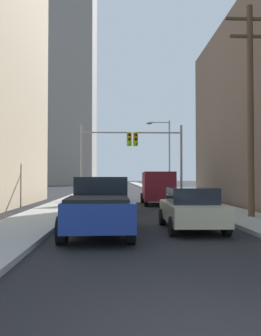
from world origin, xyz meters
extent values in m
cube|color=#9E9E99|center=(-4.59, 50.00, 0.07)|extent=(2.58, 160.00, 0.15)
cube|color=#9E9E99|center=(4.59, 50.00, 0.07)|extent=(2.58, 160.00, 0.15)
cube|color=navy|center=(-1.70, 7.76, 0.80)|extent=(2.18, 5.46, 0.80)
cube|color=black|center=(-1.70, 8.73, 1.55)|extent=(1.86, 1.86, 0.70)
cube|color=black|center=(-1.70, 6.41, 1.25)|extent=(1.84, 2.43, 0.10)
cylinder|color=black|center=(-2.66, 9.49, 0.40)|extent=(0.28, 0.80, 0.80)
cylinder|color=black|center=(-0.74, 9.49, 0.40)|extent=(0.28, 0.80, 0.80)
cylinder|color=black|center=(-2.66, 6.03, 0.40)|extent=(0.28, 0.80, 0.80)
cylinder|color=black|center=(-0.74, 6.03, 0.40)|extent=(0.28, 0.80, 0.80)
cube|color=maroon|center=(1.70, 20.56, 1.31)|extent=(2.20, 5.28, 1.90)
cube|color=black|center=(1.70, 23.16, 1.73)|extent=(1.76, 0.09, 0.60)
cylinder|color=black|center=(0.74, 22.22, 0.36)|extent=(0.24, 0.72, 0.72)
cylinder|color=black|center=(2.66, 22.22, 0.36)|extent=(0.24, 0.72, 0.72)
cylinder|color=black|center=(0.74, 18.90, 0.36)|extent=(0.24, 0.72, 0.72)
cylinder|color=black|center=(2.66, 18.90, 0.36)|extent=(0.24, 0.72, 0.72)
cube|color=#C6B793|center=(1.53, 8.62, 0.65)|extent=(1.86, 4.23, 0.65)
cube|color=black|center=(1.53, 8.47, 1.25)|extent=(1.61, 1.92, 0.55)
cylinder|color=black|center=(0.66, 9.97, 0.32)|extent=(0.22, 0.64, 0.64)
cylinder|color=black|center=(2.39, 9.97, 0.32)|extent=(0.22, 0.64, 0.64)
cylinder|color=black|center=(0.66, 7.28, 0.32)|extent=(0.22, 0.64, 0.64)
cylinder|color=black|center=(2.39, 7.28, 0.32)|extent=(0.22, 0.64, 0.64)
cube|color=slate|center=(-1.61, 15.21, 0.65)|extent=(1.94, 4.26, 0.65)
cube|color=black|center=(-1.61, 15.06, 1.25)|extent=(1.65, 1.95, 0.55)
cylinder|color=black|center=(-2.48, 16.56, 0.32)|extent=(0.22, 0.64, 0.64)
cylinder|color=black|center=(-0.75, 16.56, 0.32)|extent=(0.22, 0.64, 0.64)
cylinder|color=black|center=(-2.48, 13.87, 0.32)|extent=(0.22, 0.64, 0.64)
cylinder|color=black|center=(-0.75, 13.87, 0.32)|extent=(0.22, 0.64, 0.64)
cube|color=#B7BABF|center=(-1.55, 30.34, 0.65)|extent=(1.94, 4.26, 0.65)
cube|color=black|center=(-1.55, 30.19, 1.25)|extent=(1.65, 1.95, 0.55)
cylinder|color=black|center=(-2.41, 31.68, 0.32)|extent=(0.22, 0.64, 0.64)
cylinder|color=black|center=(-0.68, 31.68, 0.32)|extent=(0.22, 0.64, 0.64)
cylinder|color=black|center=(-2.41, 29.00, 0.32)|extent=(0.22, 0.64, 0.64)
cylinder|color=black|center=(-0.68, 29.00, 0.32)|extent=(0.22, 0.64, 0.64)
cylinder|color=gray|center=(-3.90, 23.40, 3.00)|extent=(0.18, 0.18, 6.00)
cylinder|color=gray|center=(-2.04, 23.40, 5.40)|extent=(3.71, 0.12, 0.12)
cube|color=gold|center=(-0.19, 23.40, 4.88)|extent=(0.38, 0.30, 1.05)
sphere|color=black|center=(-0.19, 23.23, 5.21)|extent=(0.24, 0.24, 0.24)
sphere|color=black|center=(-0.19, 23.23, 4.88)|extent=(0.24, 0.24, 0.24)
sphere|color=#19D833|center=(-0.19, 23.23, 4.54)|extent=(0.24, 0.24, 0.24)
cylinder|color=gray|center=(3.90, 23.40, 3.00)|extent=(0.18, 0.18, 6.00)
cylinder|color=gray|center=(2.10, 23.40, 5.40)|extent=(3.59, 0.12, 0.12)
cube|color=gold|center=(0.30, 23.40, 4.88)|extent=(0.38, 0.30, 1.05)
sphere|color=black|center=(0.30, 23.23, 5.21)|extent=(0.24, 0.24, 0.24)
sphere|color=black|center=(0.30, 23.23, 4.88)|extent=(0.24, 0.24, 0.24)
sphere|color=#19D833|center=(0.30, 23.23, 4.54)|extent=(0.24, 0.24, 0.24)
cylinder|color=brown|center=(4.85, 11.52, 4.82)|extent=(0.28, 0.28, 9.64)
cube|color=brown|center=(4.85, 11.52, 9.04)|extent=(2.20, 0.12, 0.12)
cube|color=brown|center=(4.85, 11.52, 8.24)|extent=(1.80, 0.12, 0.12)
cylinder|color=gray|center=(4.00, 30.28, 3.75)|extent=(0.16, 0.16, 7.50)
cylinder|color=gray|center=(3.00, 30.28, 7.30)|extent=(1.99, 0.10, 0.10)
ellipsoid|color=#4C4C51|center=(2.01, 30.28, 7.20)|extent=(0.56, 0.32, 0.20)
cube|color=gray|center=(-16.40, 87.17, 34.97)|extent=(18.69, 18.25, 69.93)
camera|label=1|loc=(-1.11, -3.89, 1.88)|focal=37.51mm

